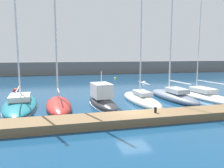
% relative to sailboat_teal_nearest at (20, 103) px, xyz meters
% --- Properties ---
extents(ground_plane, '(120.00, 120.00, 0.00)m').
position_rel_sailboat_teal_nearest_xyz_m(ground_plane, '(9.49, -5.98, -0.36)').
color(ground_plane, navy).
extents(dock_pier, '(25.49, 2.34, 0.60)m').
position_rel_sailboat_teal_nearest_xyz_m(dock_pier, '(9.49, -7.20, -0.07)').
color(dock_pier, brown).
rests_on(dock_pier, ground_plane).
extents(breakwater_seawall, '(108.00, 2.54, 3.17)m').
position_rel_sailboat_teal_nearest_xyz_m(breakwater_seawall, '(9.49, 33.58, 1.22)').
color(breakwater_seawall, slate).
rests_on(breakwater_seawall, ground_plane).
extents(sailboat_teal_nearest, '(3.89, 10.29, 16.22)m').
position_rel_sailboat_teal_nearest_xyz_m(sailboat_teal_nearest, '(0.00, 0.00, 0.00)').
color(sailboat_teal_nearest, '#19707F').
rests_on(sailboat_teal_nearest, ground_plane).
extents(sailboat_red_second, '(2.61, 7.37, 16.08)m').
position_rel_sailboat_teal_nearest_xyz_m(sailboat_red_second, '(3.60, -1.64, 0.06)').
color(sailboat_red_second, '#B72D28').
rests_on(sailboat_red_second, ground_plane).
extents(motorboat_charcoal_third, '(2.68, 6.67, 3.62)m').
position_rel_sailboat_teal_nearest_xyz_m(motorboat_charcoal_third, '(7.77, -1.50, 0.28)').
color(motorboat_charcoal_third, '#2D2D33').
rests_on(motorboat_charcoal_third, ground_plane).
extents(sailboat_ivory_fourth, '(2.65, 8.14, 13.10)m').
position_rel_sailboat_teal_nearest_xyz_m(sailboat_ivory_fourth, '(11.99, -1.15, -0.00)').
color(sailboat_ivory_fourth, silver).
rests_on(sailboat_ivory_fourth, ground_plane).
extents(sailboat_slate_fifth, '(3.06, 8.49, 15.10)m').
position_rel_sailboat_teal_nearest_xyz_m(sailboat_slate_fifth, '(16.09, -0.53, 0.12)').
color(sailboat_slate_fifth, slate).
rests_on(sailboat_slate_fifth, ground_plane).
extents(sailboat_white_sixth, '(3.46, 9.99, 21.32)m').
position_rel_sailboat_teal_nearest_xyz_m(sailboat_white_sixth, '(19.90, -0.33, -0.09)').
color(sailboat_white_sixth, white).
rests_on(sailboat_white_sixth, ground_plane).
extents(mooring_buoy_white, '(0.78, 0.78, 0.78)m').
position_rel_sailboat_teal_nearest_xyz_m(mooring_buoy_white, '(18.24, 13.15, -0.36)').
color(mooring_buoy_white, white).
rests_on(mooring_buoy_white, ground_plane).
extents(mooring_buoy_yellow, '(0.55, 0.55, 0.55)m').
position_rel_sailboat_teal_nearest_xyz_m(mooring_buoy_yellow, '(15.18, 21.59, -0.36)').
color(mooring_buoy_yellow, yellow).
rests_on(mooring_buoy_yellow, ground_plane).
extents(mooring_buoy_red, '(0.77, 0.77, 0.77)m').
position_rel_sailboat_teal_nearest_xyz_m(mooring_buoy_red, '(-2.12, 9.73, -0.36)').
color(mooring_buoy_red, red).
rests_on(mooring_buoy_red, ground_plane).
extents(dock_bollard, '(0.20, 0.20, 0.44)m').
position_rel_sailboat_teal_nearest_xyz_m(dock_bollard, '(10.75, -7.20, 0.45)').
color(dock_bollard, black).
rests_on(dock_bollard, dock_pier).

